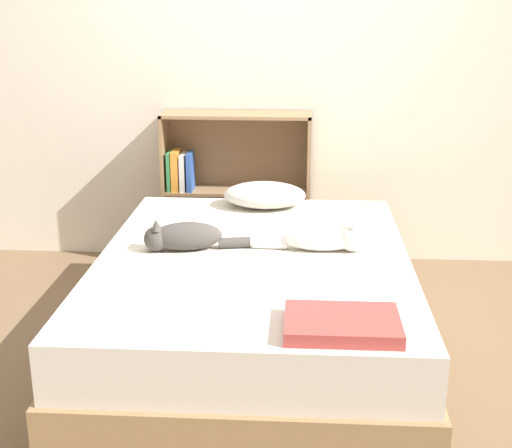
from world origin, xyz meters
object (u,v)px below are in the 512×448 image
(cat_light, at_px, (328,238))
(cat_dark, at_px, (183,237))
(bed, at_px, (254,306))
(bookshelf, at_px, (232,187))
(pillow, at_px, (265,195))

(cat_light, relative_size, cat_dark, 1.08)
(bed, relative_size, cat_dark, 3.95)
(bed, relative_size, bookshelf, 2.01)
(pillow, distance_m, cat_light, 0.76)
(cat_dark, bearing_deg, bed, 162.00)
(bed, bearing_deg, bookshelf, 100.07)
(bookshelf, bearing_deg, pillow, -64.16)
(bed, bearing_deg, cat_light, 13.80)
(pillow, height_order, cat_dark, cat_dark)
(bed, bearing_deg, pillow, 89.41)
(cat_dark, bearing_deg, cat_light, 172.92)
(pillow, relative_size, cat_dark, 0.93)
(pillow, bearing_deg, cat_light, -64.58)
(cat_light, bearing_deg, bed, -165.02)
(cat_dark, relative_size, bookshelf, 0.51)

